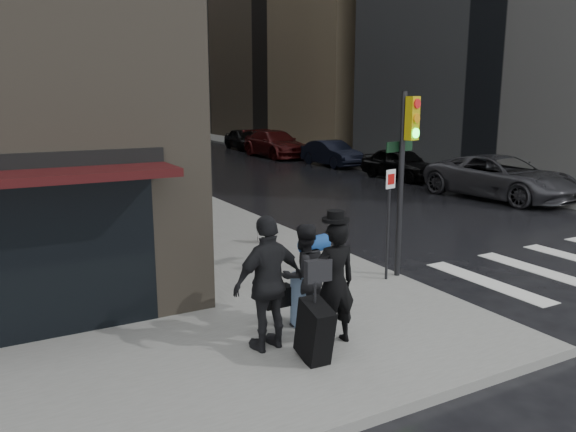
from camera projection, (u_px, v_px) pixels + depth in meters
name	position (u px, v px, depth m)	size (l,w,h in m)	color
ground	(380.00, 334.00, 8.90)	(140.00, 140.00, 0.00)	black
sidewalk_left	(86.00, 162.00, 32.02)	(4.00, 50.00, 0.15)	slate
sidewalk_right	(292.00, 151.00, 38.39)	(3.00, 50.00, 0.15)	slate
bldg_right_far	(257.00, 24.00, 68.28)	(22.00, 20.00, 25.00)	slate
bldg_distant	(58.00, 4.00, 75.27)	(40.00, 12.00, 32.00)	slate
man_overcoat	(330.00, 290.00, 7.98)	(1.09, 0.99, 2.01)	black
man_jeans	(303.00, 275.00, 8.75)	(1.18, 0.66, 1.64)	black
man_greycoat	(269.00, 283.00, 7.89)	(1.20, 0.63, 1.95)	black
traffic_light	(404.00, 160.00, 10.83)	(0.89, 0.53, 3.65)	black
fire_hydrant	(270.00, 232.00, 13.81)	(0.38, 0.29, 0.66)	maroon
parked_car_0	(501.00, 177.00, 20.74)	(2.64, 5.72, 1.59)	#3A3A3E
parked_car_1	(401.00, 164.00, 25.69)	(1.68, 4.18, 1.42)	black
parked_car_2	(331.00, 153.00, 30.58)	(1.47, 4.21, 1.39)	black
parked_car_3	(275.00, 144.00, 35.23)	(2.32, 5.70, 1.65)	#3D0C0C
parked_car_4	(243.00, 139.00, 40.34)	(1.77, 4.40, 1.50)	black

